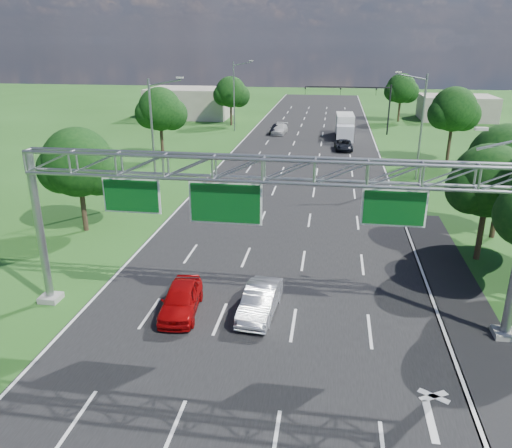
% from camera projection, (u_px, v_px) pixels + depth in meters
% --- Properties ---
extents(ground, '(220.00, 220.00, 0.00)m').
position_uv_depth(ground, '(290.00, 205.00, 41.34)').
color(ground, '#1F4B16').
rests_on(ground, ground).
extents(road, '(18.00, 180.00, 0.02)m').
position_uv_depth(road, '(290.00, 205.00, 41.34)').
color(road, black).
rests_on(road, ground).
extents(road_flare, '(3.00, 30.00, 0.02)m').
position_uv_depth(road_flare, '(464.00, 312.00, 25.06)').
color(road_flare, black).
rests_on(road_flare, ground).
extents(sign_gantry, '(23.50, 1.00, 9.56)m').
position_uv_depth(sign_gantry, '(265.00, 183.00, 22.22)').
color(sign_gantry, gray).
rests_on(sign_gantry, ground).
extents(traffic_signal, '(12.21, 0.24, 7.00)m').
position_uv_depth(traffic_signal, '(365.00, 98.00, 70.95)').
color(traffic_signal, black).
rests_on(traffic_signal, ground).
extents(streetlight_l_near, '(2.97, 0.22, 10.16)m').
position_uv_depth(streetlight_l_near, '(155.00, 134.00, 41.02)').
color(streetlight_l_near, gray).
rests_on(streetlight_l_near, ground).
extents(streetlight_l_far, '(2.97, 0.22, 10.16)m').
position_uv_depth(streetlight_l_far, '(235.00, 93.00, 73.48)').
color(streetlight_l_far, gray).
rests_on(streetlight_l_far, ground).
extents(streetlight_r_mid, '(2.97, 0.22, 10.16)m').
position_uv_depth(streetlight_r_mid, '(420.00, 122.00, 47.08)').
color(streetlight_r_mid, gray).
rests_on(streetlight_r_mid, ground).
extents(tree_verge_la, '(5.76, 4.80, 7.40)m').
position_uv_depth(tree_verge_la, '(80.00, 165.00, 34.29)').
color(tree_verge_la, '#2D2116').
rests_on(tree_verge_la, ground).
extents(tree_verge_lb, '(5.76, 4.80, 8.06)m').
position_uv_depth(tree_verge_lb, '(161.00, 111.00, 55.68)').
color(tree_verge_lb, '#2D2116').
rests_on(tree_verge_lb, ground).
extents(tree_verge_lc, '(5.76, 4.80, 7.62)m').
position_uv_depth(tree_verge_lc, '(231.00, 93.00, 78.59)').
color(tree_verge_lc, '#2D2116').
rests_on(tree_verge_lc, ground).
extents(tree_verge_rd, '(5.76, 4.80, 8.28)m').
position_uv_depth(tree_verge_rd, '(454.00, 111.00, 53.84)').
color(tree_verge_rd, '#2D2116').
rests_on(tree_verge_rd, ground).
extents(tree_verge_re, '(5.76, 4.80, 7.84)m').
position_uv_depth(tree_verge_re, '(402.00, 90.00, 82.09)').
color(tree_verge_re, '#2D2116').
rests_on(tree_verge_re, ground).
extents(building_left, '(14.00, 10.00, 5.00)m').
position_uv_depth(building_left, '(190.00, 103.00, 88.12)').
color(building_left, gray).
rests_on(building_left, ground).
extents(building_right, '(12.00, 9.00, 4.00)m').
position_uv_depth(building_right, '(456.00, 108.00, 85.47)').
color(building_right, gray).
rests_on(building_right, ground).
extents(red_coupe, '(2.19, 4.53, 1.49)m').
position_uv_depth(red_coupe, '(181.00, 299.00, 24.80)').
color(red_coupe, '#A30708').
rests_on(red_coupe, ground).
extents(silver_sedan, '(1.87, 4.48, 1.44)m').
position_uv_depth(silver_sedan, '(260.00, 301.00, 24.69)').
color(silver_sedan, '#B3B6BF').
rests_on(silver_sedan, ground).
extents(car_queue_a, '(2.40, 4.99, 1.40)m').
position_uv_depth(car_queue_a, '(279.00, 129.00, 72.65)').
color(car_queue_a, '#B8B8B8').
rests_on(car_queue_a, ground).
extents(car_queue_b, '(2.37, 4.63, 1.25)m').
position_uv_depth(car_queue_b, '(344.00, 145.00, 61.88)').
color(car_queue_b, black).
rests_on(car_queue_b, ground).
extents(car_queue_c, '(1.92, 4.39, 1.47)m').
position_uv_depth(car_queue_c, '(277.00, 129.00, 72.72)').
color(car_queue_c, black).
rests_on(car_queue_c, ground).
extents(box_truck, '(2.54, 8.25, 3.10)m').
position_uv_depth(box_truck, '(345.00, 127.00, 69.80)').
color(box_truck, silver).
rests_on(box_truck, ground).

